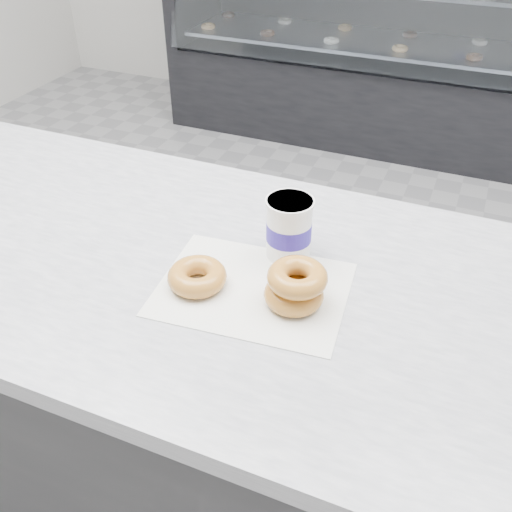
{
  "coord_description": "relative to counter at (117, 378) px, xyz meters",
  "views": [
    {
      "loc": [
        0.71,
        -1.37,
        1.57
      ],
      "look_at": [
        0.39,
        -0.61,
        0.96
      ],
      "focal_mm": 40.0,
      "sensor_mm": 36.0,
      "label": 1
    }
  ],
  "objects": [
    {
      "name": "wax_paper",
      "position": [
        0.39,
        -0.04,
        0.45
      ],
      "size": [
        0.36,
        0.29,
        0.0
      ],
      "primitive_type": "cube",
      "rotation": [
        0.0,
        0.0,
        0.09
      ],
      "color": "silver",
      "rests_on": "counter"
    },
    {
      "name": "donut_stack",
      "position": [
        0.48,
        -0.04,
        0.49
      ],
      "size": [
        0.14,
        0.14,
        0.07
      ],
      "color": "gold",
      "rests_on": "wax_paper"
    },
    {
      "name": "coffee_cup",
      "position": [
        0.42,
        0.09,
        0.51
      ],
      "size": [
        0.11,
        0.11,
        0.12
      ],
      "rotation": [
        0.0,
        0.0,
        -0.36
      ],
      "color": "white",
      "rests_on": "counter"
    },
    {
      "name": "display_case",
      "position": [
        0.0,
        2.72,
        0.04
      ],
      "size": [
        2.4,
        0.74,
        1.25
      ],
      "color": "black",
      "rests_on": "ground"
    },
    {
      "name": "ground",
      "position": [
        0.0,
        0.6,
        -0.45
      ],
      "size": [
        5.0,
        5.0,
        0.0
      ],
      "primitive_type": "plane",
      "color": "gray",
      "rests_on": "ground"
    },
    {
      "name": "counter",
      "position": [
        0.0,
        0.0,
        0.0
      ],
      "size": [
        3.06,
        0.76,
        0.9
      ],
      "color": "#333335",
      "rests_on": "ground"
    },
    {
      "name": "donut_single",
      "position": [
        0.3,
        -0.06,
        0.47
      ],
      "size": [
        0.11,
        0.11,
        0.04
      ],
      "primitive_type": "torus",
      "rotation": [
        0.0,
        0.0,
        -0.04
      ],
      "color": "gold",
      "rests_on": "wax_paper"
    }
  ]
}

